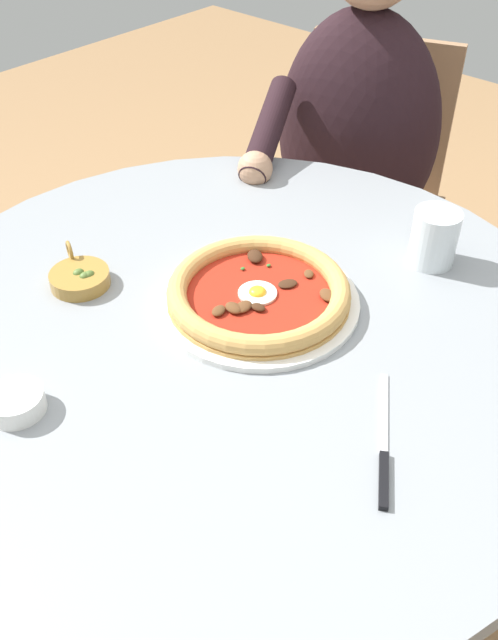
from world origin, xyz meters
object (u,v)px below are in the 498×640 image
Objects in this scene: dining_table at (235,387)px; diner_person at (348,211)px; steak_knife at (384,456)px; pizza_on_plate at (258,293)px; cafe_chair_diner at (363,184)px; olive_pan at (80,278)px; water_glass at (433,241)px; ramekin_capers at (16,402)px.

dining_table is 0.73m from diner_person.
pizza_on_plate is at bearing 68.48° from steak_knife.
pizza_on_plate is 0.36× the size of cafe_chair_diner.
diner_person is (0.78, 0.01, -0.23)m from olive_pan.
pizza_on_plate is 3.32× the size of water_glass.
olive_pan is 0.81m from diner_person.
pizza_on_plate is 0.29m from olive_pan.
pizza_on_plate is 2.69× the size of olive_pan.
pizza_on_plate is at bearing -158.21° from cafe_chair_diner.
dining_table is 0.17m from pizza_on_plate.
cafe_chair_diner is at bearing 34.88° from steak_knife.
cafe_chair_diner is (0.82, 0.31, -0.08)m from dining_table.
ramekin_capers is 0.65× the size of olive_pan.
cafe_chair_diner reaches higher than water_glass.
ramekin_capers is (-0.25, 0.40, 0.01)m from steak_knife.
pizza_on_plate reaches higher than dining_table.
diner_person reaches higher than dining_table.
dining_table is at bearing -159.47° from cafe_chair_diner.
ramekin_capers is 1.18m from cafe_chair_diner.
steak_knife is 0.47m from ramekin_capers.
steak_knife reaches higher than dining_table.
cafe_chair_diner is (0.89, 0.62, -0.22)m from steak_knife.
water_glass is (0.28, -0.14, 0.02)m from pizza_on_plate.
olive_pan is at bearing 122.18° from pizza_on_plate.
water_glass is 0.08× the size of diner_person.
dining_table is 1.24× the size of cafe_chair_diner.
diner_person is (0.63, 0.26, -0.24)m from pizza_on_plate.
steak_knife is 0.16× the size of diner_person.
water_glass is (0.33, -0.14, 0.18)m from dining_table.
cafe_chair_diner reaches higher than olive_pan.
olive_pan is at bearing -176.10° from cafe_chair_diner.
pizza_on_plate is at bearing -157.81° from diner_person.
ramekin_capers reaches higher than dining_table.
olive_pan reaches higher than steak_knife.
diner_person is (0.35, 0.40, -0.26)m from water_glass.
steak_knife is 0.97m from diner_person.
olive_pan is (-0.10, 0.24, 0.15)m from dining_table.
cafe_chair_diner is at bearing 19.87° from diner_person.
pizza_on_plate is (0.06, 0.00, 0.16)m from dining_table.
pizza_on_plate reaches higher than steak_knife.
ramekin_capers is 0.27m from olive_pan.
olive_pan is at bearing 111.53° from dining_table.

